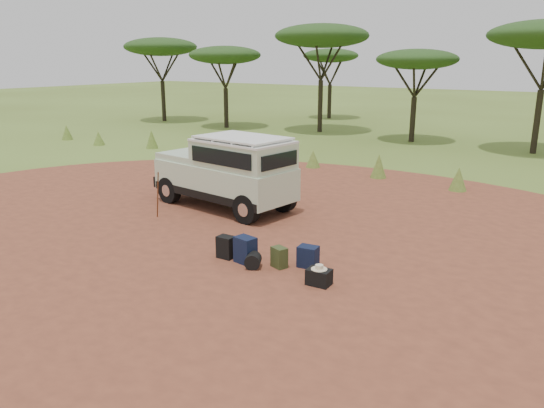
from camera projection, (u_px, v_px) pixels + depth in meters
The scene contains 13 objects.
ground at pixel (235, 245), 12.66m from camera, with size 140.00×140.00×0.00m, color #586C26.
dirt_clearing at pixel (235, 244), 12.66m from camera, with size 23.00×23.00×0.01m, color brown.
grass_fringe at pixel (380, 168), 19.47m from camera, with size 36.60×1.60×0.90m.
acacia_treeline at pixel (481, 47), 26.91m from camera, with size 46.70×13.20×6.26m.
safari_vehicle at pixel (228, 173), 15.49m from camera, with size 4.69×2.36×2.19m.
walking_staff at pixel (158, 195), 14.52m from camera, with size 0.03×0.03×1.39m, color brown.
backpack_black at pixel (226, 247), 11.75m from camera, with size 0.37×0.27×0.51m, color black.
backpack_navy at pixel (245, 250), 11.46m from camera, with size 0.45×0.32×0.59m, color #111F38.
backpack_olive at pixel (279, 257), 11.21m from camera, with size 0.32×0.23×0.45m, color #414A22.
duffel_navy at pixel (308, 257), 11.24m from camera, with size 0.41×0.31×0.46m, color #111F38.
hard_case at pixel (319, 277), 10.36m from camera, with size 0.46×0.33×0.33m, color black.
stuff_sack at pixel (253, 261), 11.20m from camera, with size 0.33×0.33×0.33m, color black.
safari_hat at pixel (319, 268), 10.31m from camera, with size 0.32×0.32×0.09m.
Camera 1 is at (7.32, -9.49, 4.29)m, focal length 35.00 mm.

